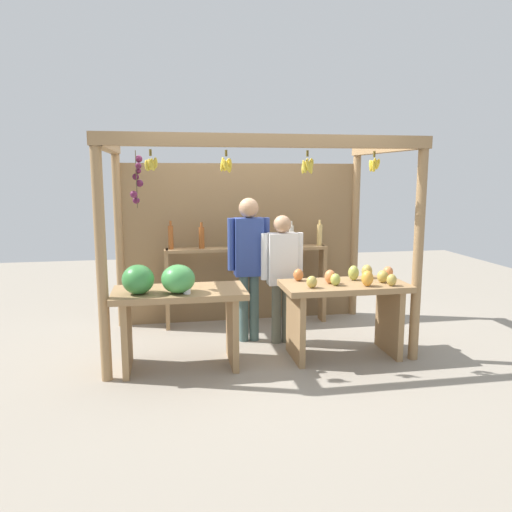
# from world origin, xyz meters

# --- Properties ---
(ground_plane) EXTENTS (12.00, 12.00, 0.00)m
(ground_plane) POSITION_xyz_m (0.00, 0.00, 0.00)
(ground_plane) COLOR gray
(ground_plane) RESTS_ON ground
(market_stall) EXTENTS (3.21, 1.83, 2.27)m
(market_stall) POSITION_xyz_m (-0.01, 0.40, 1.32)
(market_stall) COLOR #99754C
(market_stall) RESTS_ON ground
(fruit_counter_left) EXTENTS (1.30, 0.66, 1.07)m
(fruit_counter_left) POSITION_xyz_m (-0.91, -0.69, 0.69)
(fruit_counter_left) COLOR #99754C
(fruit_counter_left) RESTS_ON ground
(fruit_counter_right) EXTENTS (1.30, 0.64, 0.95)m
(fruit_counter_right) POSITION_xyz_m (0.86, -0.65, 0.60)
(fruit_counter_right) COLOR #99754C
(fruit_counter_right) RESTS_ON ground
(bottle_shelf_unit) EXTENTS (2.06, 0.22, 1.35)m
(bottle_shelf_unit) POSITION_xyz_m (0.03, 0.65, 0.80)
(bottle_shelf_unit) COLOR #99754C
(bottle_shelf_unit) RESTS_ON ground
(vendor_man) EXTENTS (0.48, 0.22, 1.65)m
(vendor_man) POSITION_xyz_m (-0.05, 0.01, 0.99)
(vendor_man) COLOR #435F5D
(vendor_man) RESTS_ON ground
(vendor_woman) EXTENTS (0.48, 0.20, 1.46)m
(vendor_woman) POSITION_xyz_m (0.31, -0.12, 0.86)
(vendor_woman) COLOR #595C4E
(vendor_woman) RESTS_ON ground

